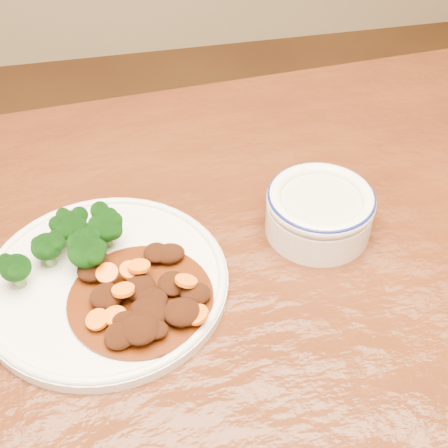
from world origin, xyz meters
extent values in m
cube|color=#4D230D|center=(0.00, 0.00, 0.73)|extent=(1.56, 1.00, 0.04)
cylinder|color=white|center=(-0.15, 0.08, 0.76)|extent=(0.26, 0.26, 0.01)
torus|color=white|center=(-0.15, 0.08, 0.76)|extent=(0.25, 0.25, 0.01)
cylinder|color=#5C8545|center=(-0.18, 0.14, 0.77)|extent=(0.01, 0.01, 0.02)
ellipsoid|color=black|center=(-0.18, 0.14, 0.79)|extent=(0.04, 0.04, 0.03)
cylinder|color=#5C8545|center=(-0.21, 0.11, 0.77)|extent=(0.01, 0.01, 0.02)
ellipsoid|color=black|center=(-0.21, 0.11, 0.79)|extent=(0.03, 0.03, 0.03)
cylinder|color=#5C8545|center=(-0.15, 0.12, 0.77)|extent=(0.01, 0.01, 0.02)
ellipsoid|color=black|center=(-0.15, 0.12, 0.79)|extent=(0.04, 0.04, 0.03)
cylinder|color=#5C8545|center=(-0.17, 0.09, 0.77)|extent=(0.01, 0.01, 0.02)
ellipsoid|color=black|center=(-0.17, 0.09, 0.79)|extent=(0.04, 0.04, 0.03)
cylinder|color=#5C8545|center=(-0.24, 0.09, 0.77)|extent=(0.01, 0.01, 0.02)
ellipsoid|color=black|center=(-0.24, 0.09, 0.79)|extent=(0.03, 0.03, 0.03)
cylinder|color=#4D1D08|center=(-0.12, 0.04, 0.76)|extent=(0.15, 0.15, 0.00)
ellipsoid|color=black|center=(-0.16, 0.08, 0.77)|extent=(0.03, 0.03, 0.02)
ellipsoid|color=black|center=(-0.15, 0.04, 0.77)|extent=(0.03, 0.03, 0.02)
ellipsoid|color=black|center=(-0.11, 0.03, 0.77)|extent=(0.03, 0.03, 0.02)
ellipsoid|color=black|center=(-0.14, -0.01, 0.77)|extent=(0.03, 0.03, 0.01)
ellipsoid|color=black|center=(-0.15, 0.04, 0.77)|extent=(0.02, 0.03, 0.01)
ellipsoid|color=black|center=(-0.11, -0.01, 0.77)|extent=(0.02, 0.02, 0.01)
ellipsoid|color=black|center=(-0.11, 0.02, 0.77)|extent=(0.04, 0.03, 0.02)
ellipsoid|color=black|center=(-0.12, 0.05, 0.77)|extent=(0.03, 0.03, 0.02)
ellipsoid|color=black|center=(-0.14, -0.01, 0.77)|extent=(0.03, 0.03, 0.02)
ellipsoid|color=black|center=(-0.11, 0.01, 0.77)|extent=(0.04, 0.03, 0.02)
ellipsoid|color=black|center=(-0.07, 0.03, 0.77)|extent=(0.03, 0.03, 0.02)
ellipsoid|color=black|center=(-0.08, 0.09, 0.77)|extent=(0.03, 0.03, 0.02)
ellipsoid|color=black|center=(-0.11, 0.01, 0.77)|extent=(0.03, 0.03, 0.01)
ellipsoid|color=black|center=(-0.10, 0.09, 0.77)|extent=(0.03, 0.03, 0.01)
ellipsoid|color=black|center=(-0.08, 0.00, 0.78)|extent=(0.04, 0.03, 0.02)
ellipsoid|color=black|center=(-0.16, 0.09, 0.78)|extent=(0.03, 0.03, 0.02)
ellipsoid|color=black|center=(-0.09, 0.05, 0.77)|extent=(0.03, 0.03, 0.01)
ellipsoid|color=black|center=(-0.14, 0.01, 0.78)|extent=(0.03, 0.02, 0.01)
ellipsoid|color=black|center=(-0.12, -0.01, 0.78)|extent=(0.04, 0.04, 0.02)
cylinder|color=orange|center=(-0.15, 0.01, 0.77)|extent=(0.03, 0.03, 0.01)
cylinder|color=orange|center=(-0.07, 0.04, 0.78)|extent=(0.02, 0.02, 0.02)
cylinder|color=orange|center=(-0.14, 0.04, 0.78)|extent=(0.03, 0.03, 0.01)
cylinder|color=orange|center=(-0.07, 0.00, 0.78)|extent=(0.02, 0.02, 0.01)
cylinder|color=orange|center=(-0.16, 0.01, 0.77)|extent=(0.03, 0.03, 0.01)
cylinder|color=orange|center=(-0.12, 0.07, 0.78)|extent=(0.03, 0.03, 0.01)
cylinder|color=orange|center=(-0.15, 0.07, 0.78)|extent=(0.03, 0.03, 0.01)
cylinder|color=orange|center=(-0.13, 0.07, 0.78)|extent=(0.03, 0.03, 0.01)
cylinder|color=white|center=(0.09, 0.11, 0.77)|extent=(0.12, 0.12, 0.04)
cylinder|color=beige|center=(0.09, 0.11, 0.79)|extent=(0.09, 0.09, 0.01)
torus|color=white|center=(0.09, 0.11, 0.80)|extent=(0.12, 0.12, 0.02)
torus|color=navy|center=(0.09, 0.11, 0.80)|extent=(0.12, 0.12, 0.01)
camera|label=1|loc=(-0.12, -0.37, 1.25)|focal=50.00mm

